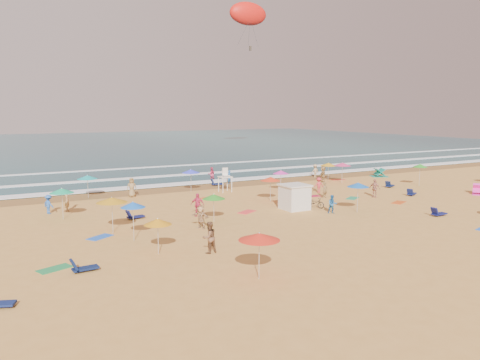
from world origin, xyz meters
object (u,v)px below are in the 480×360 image
bicycle (315,203)px  lifeguard_stand (225,182)px  cabana (295,198)px  parasail (248,14)px

bicycle → lifeguard_stand: lifeguard_stand is taller
cabana → lifeguard_stand: bearing=97.0°
parasail → cabana: bearing=-115.6°
lifeguard_stand → bicycle: bearing=-73.5°
lifeguard_stand → parasail: size_ratio=0.21×
lifeguard_stand → cabana: bearing=-83.0°
cabana → bicycle: size_ratio=1.16×
bicycle → parasail: (24.50, 55.50, 27.56)m
cabana → parasail: (26.40, 55.20, 27.01)m
parasail → lifeguard_stand: bearing=-121.8°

